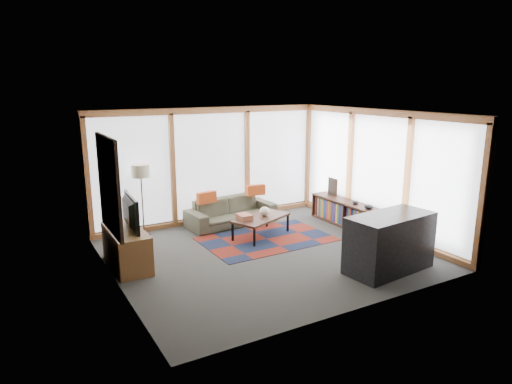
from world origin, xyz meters
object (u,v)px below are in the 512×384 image
floor_lamp (142,200)px  coffee_table (261,227)px  bookshelf (350,215)px  sofa (231,212)px  television (126,213)px  tv_console (127,248)px  bar_counter (389,243)px

floor_lamp → coffee_table: bearing=-32.2°
floor_lamp → bookshelf: (4.11, -1.74, -0.47)m
sofa → bookshelf: bearing=-39.1°
coffee_table → television: 2.90m
sofa → floor_lamp: bearing=167.0°
sofa → floor_lamp: size_ratio=1.35×
sofa → television: bearing=-159.8°
tv_console → bar_counter: (3.82, -2.37, 0.16)m
bookshelf → tv_console: 4.86m
coffee_table → bookshelf: bookshelf is taller
floor_lamp → tv_console: (-0.74, -1.54, -0.42)m
television → sofa: bearing=-60.8°
bar_counter → sofa: bearing=101.9°
television → bar_counter: 4.51m
floor_lamp → television: 1.68m
tv_console → bar_counter: bearing=-31.8°
floor_lamp → tv_console: 1.76m
coffee_table → bookshelf: size_ratio=0.56×
sofa → bar_counter: 3.83m
bookshelf → coffee_table: bearing=168.1°
floor_lamp → coffee_table: size_ratio=1.19×
sofa → bookshelf: (2.19, -1.47, -0.02)m
sofa → coffee_table: bearing=-86.2°
bookshelf → tv_console: tv_console is taller
floor_lamp → bar_counter: floor_lamp is taller
bar_counter → television: bearing=141.9°
sofa → television: (-2.63, -1.25, 0.66)m
tv_console → coffee_table: bearing=4.6°
bookshelf → bar_counter: size_ratio=1.46×
coffee_table → bookshelf: 2.07m
tv_console → television: (0.03, 0.03, 0.62)m
bookshelf → television: (-4.82, 0.23, 0.68)m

